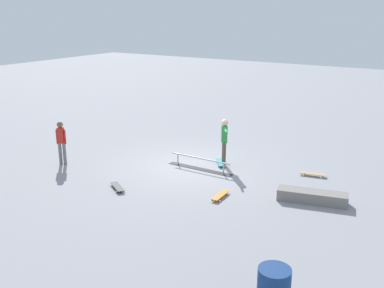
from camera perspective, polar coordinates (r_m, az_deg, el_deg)
ground_plane at (r=14.90m, az=-0.29°, el=-2.91°), size 60.00×60.00×0.00m
grind_rail at (r=14.59m, az=1.04°, el=-2.62°), size 2.36×0.26×0.40m
skate_ledge at (r=12.62m, az=15.22°, el=-6.55°), size 1.93×0.90×0.31m
skater_main at (r=14.77m, az=4.18°, el=0.68°), size 0.78×1.11×1.60m
skateboard_main at (r=15.09m, az=3.69°, el=-2.38°), size 0.63×0.76×0.09m
bystander_red_shirt at (r=15.49m, az=-16.50°, el=0.45°), size 0.33×0.25×1.50m
loose_skateboard_orange at (r=12.51m, az=3.67°, el=-6.59°), size 0.28×0.81×0.09m
loose_skateboard_natural at (r=14.55m, az=15.29°, el=-3.72°), size 0.82×0.36×0.09m
loose_skateboard_black at (r=13.22m, az=-9.59°, el=-5.46°), size 0.78×0.60×0.09m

